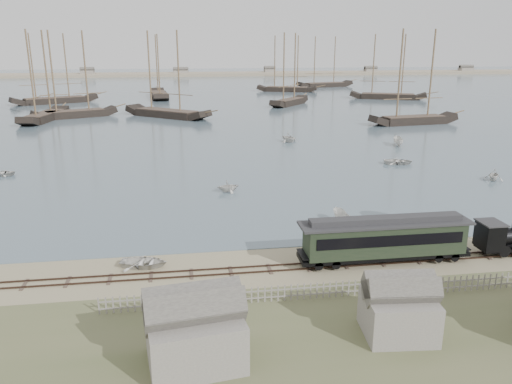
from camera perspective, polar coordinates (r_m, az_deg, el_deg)
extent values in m
plane|color=tan|center=(41.59, 6.56, -7.26)|extent=(600.00, 600.00, 0.00)
cube|color=#4B606B|center=(207.63, -5.68, 11.81)|extent=(600.00, 336.00, 0.06)
cube|color=#36251D|center=(39.36, 7.50, -8.57)|extent=(120.00, 0.08, 0.12)
cube|color=#36251D|center=(40.23, 7.12, -7.98)|extent=(120.00, 0.08, 0.12)
cube|color=#3A2C25|center=(39.82, 7.30, -8.36)|extent=(120.00, 1.80, 0.06)
cube|color=tan|center=(287.38, -6.53, 13.06)|extent=(500.00, 20.00, 1.80)
cylinder|color=black|center=(46.15, 27.22, -4.51)|extent=(3.86, 1.38, 1.38)
cube|color=black|center=(44.96, 25.15, -4.51)|extent=(1.65, 2.02, 2.11)
cube|color=#2B2B2D|center=(44.61, 25.32, -3.19)|extent=(1.84, 2.20, 0.11)
cube|color=black|center=(41.19, 14.35, -6.88)|extent=(13.64, 2.24, 0.34)
cube|color=black|center=(40.68, 14.48, -5.12)|extent=(12.67, 2.44, 2.44)
cube|color=black|center=(39.54, 15.19, -5.43)|extent=(11.69, 0.06, 0.88)
cube|color=black|center=(41.66, 13.86, -4.20)|extent=(11.69, 0.06, 0.88)
cube|color=#2B2B2D|center=(40.24, 14.61, -3.44)|extent=(13.64, 2.63, 0.18)
cube|color=#2B2B2D|center=(40.15, 14.64, -3.05)|extent=(12.18, 1.17, 0.44)
imported|color=silver|center=(40.23, -12.70, -7.83)|extent=(3.30, 4.12, 0.76)
imported|color=silver|center=(58.54, -3.20, 0.68)|extent=(2.71, 3.00, 1.38)
imported|color=silver|center=(48.83, 9.73, -2.89)|extent=(3.24, 1.36, 1.23)
imported|color=silver|center=(75.09, 15.96, 3.40)|extent=(3.86, 4.70, 0.85)
imported|color=silver|center=(70.29, 25.55, 1.78)|extent=(3.60, 3.57, 1.44)
imported|color=silver|center=(89.03, 15.94, 5.58)|extent=(3.99, 2.33, 1.45)
imported|color=silver|center=(73.98, -27.17, 1.95)|extent=(2.87, 3.75, 0.72)
imported|color=silver|center=(88.93, 3.75, 6.27)|extent=(4.41, 4.28, 1.78)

